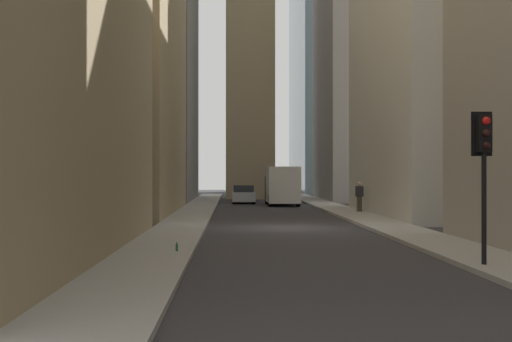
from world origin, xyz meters
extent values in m
plane|color=#302D30|center=(0.00, 0.00, 0.00)|extent=(135.00, 135.00, 0.00)
cube|color=gray|center=(0.00, 4.50, 0.07)|extent=(90.00, 2.20, 0.14)
cube|color=gray|center=(0.00, -4.50, 0.07)|extent=(90.00, 2.20, 0.14)
cube|color=#B7B2A5|center=(8.05, -10.60, 9.62)|extent=(15.97, 10.00, 19.24)
cube|color=gray|center=(30.01, -10.60, 15.12)|extent=(13.26, 10.00, 30.24)
cube|color=gray|center=(28.62, 10.60, 15.14)|extent=(16.37, 10.00, 30.28)
cube|color=#9E8966|center=(34.33, 0.63, 9.99)|extent=(4.49, 4.49, 19.97)
cube|color=silver|center=(19.91, -1.40, 1.54)|extent=(4.60, 2.25, 2.60)
cube|color=#38383D|center=(23.11, -1.40, 1.19)|extent=(1.90, 2.25, 1.90)
cube|color=black|center=(23.11, -1.40, 1.79)|extent=(1.92, 2.09, 0.64)
cylinder|color=black|center=(23.11, -2.38, 0.44)|extent=(0.88, 0.28, 0.88)
cylinder|color=black|center=(23.11, -0.41, 0.44)|extent=(0.88, 0.28, 0.88)
cylinder|color=black|center=(18.51, -2.38, 0.44)|extent=(0.88, 0.28, 0.88)
cylinder|color=black|center=(18.51, -0.41, 0.44)|extent=(0.88, 0.28, 0.88)
cube|color=#B7BABF|center=(24.18, 1.40, 0.53)|extent=(4.30, 1.78, 0.70)
cube|color=black|center=(24.38, 1.40, 1.15)|extent=(2.10, 1.58, 0.54)
cylinder|color=black|center=(22.83, 0.62, 0.32)|extent=(0.64, 0.22, 0.64)
cylinder|color=black|center=(22.83, 2.18, 0.32)|extent=(0.64, 0.22, 0.64)
cylinder|color=black|center=(25.53, 0.62, 0.32)|extent=(0.64, 0.22, 0.64)
cylinder|color=black|center=(25.53, 2.18, 0.32)|extent=(0.64, 0.22, 0.64)
cylinder|color=black|center=(-13.07, -3.88, 1.52)|extent=(0.12, 0.12, 2.75)
cube|color=black|center=(-13.07, -3.88, 3.34)|extent=(0.28, 0.32, 0.90)
cube|color=black|center=(-12.91, -3.88, 3.34)|extent=(0.03, 0.52, 1.10)
sphere|color=red|center=(-13.23, -3.88, 3.64)|extent=(0.20, 0.20, 0.20)
sphere|color=black|center=(-13.23, -3.88, 3.34)|extent=(0.20, 0.20, 0.20)
sphere|color=black|center=(-13.23, -3.88, 3.04)|extent=(0.20, 0.20, 0.20)
cylinder|color=#473D33|center=(9.83, -5.22, 0.58)|extent=(0.16, 0.16, 0.87)
cylinder|color=#473D33|center=(9.83, -5.05, 0.58)|extent=(0.16, 0.16, 0.87)
cube|color=#232328|center=(9.83, -5.13, 1.31)|extent=(0.26, 0.44, 0.60)
sphere|color=tan|center=(9.83, -5.13, 1.77)|extent=(0.22, 0.22, 0.22)
cylinder|color=#236033|center=(-10.01, 3.87, 0.24)|extent=(0.07, 0.07, 0.20)
cylinder|color=#236033|center=(-10.01, 3.87, 0.38)|extent=(0.03, 0.03, 0.07)
camera|label=1|loc=(-29.40, 2.27, 2.36)|focal=47.51mm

